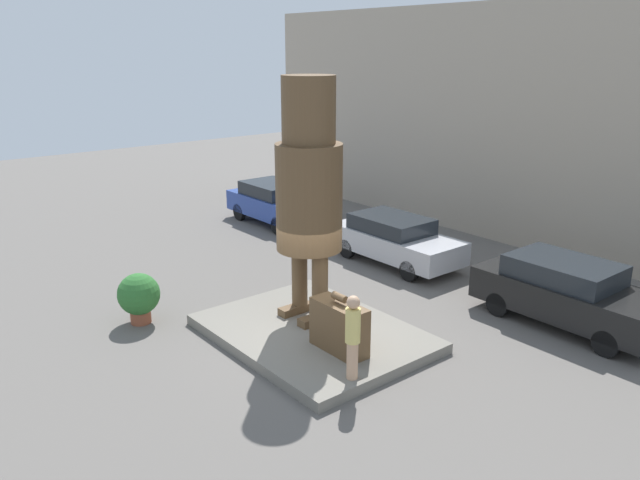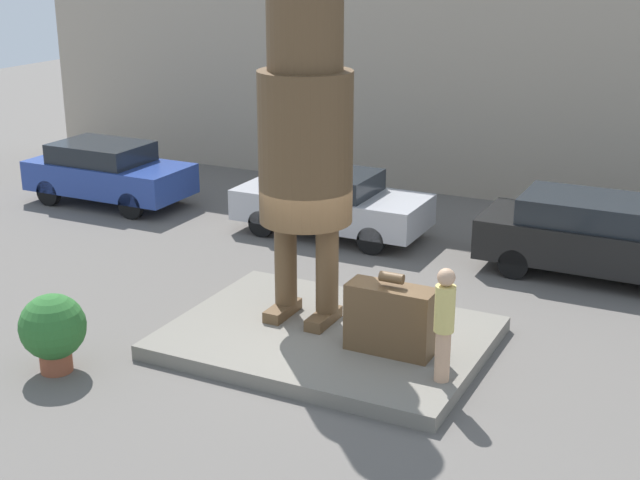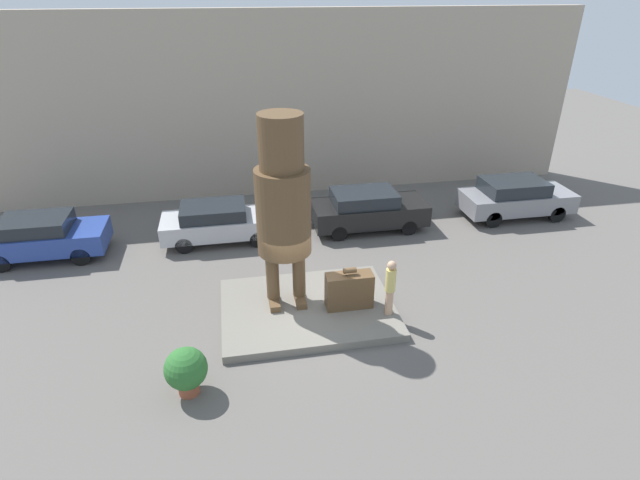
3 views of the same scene
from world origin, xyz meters
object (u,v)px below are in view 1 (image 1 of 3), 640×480
at_px(tourist, 353,334).
at_px(parked_car_blue, 275,202).
at_px(parked_car_silver, 395,239).
at_px(planter_pot, 139,296).
at_px(parked_car_black, 568,292).
at_px(statue_figure, 309,182).
at_px(giant_suitcase, 339,327).

xyz_separation_m(tourist, parked_car_blue, (-10.81, 5.83, -0.37)).
distance_m(parked_car_silver, planter_pot, 7.99).
xyz_separation_m(parked_car_silver, parked_car_black, (5.77, -0.04, 0.06)).
bearing_deg(planter_pot, statue_figure, 48.28).
distance_m(tourist, parked_car_black, 6.10).
xyz_separation_m(parked_car_blue, planter_pot, (5.27, -7.74, -0.12)).
relative_size(giant_suitcase, planter_pot, 1.09).
distance_m(giant_suitcase, parked_car_blue, 11.10).
bearing_deg(parked_car_silver, statue_figure, -68.29).
xyz_separation_m(statue_figure, planter_pot, (-2.74, -3.07, -2.82)).
bearing_deg(tourist, parked_car_silver, 128.17).
bearing_deg(statue_figure, planter_pot, -131.72).
bearing_deg(statue_figure, parked_car_silver, 111.71).
relative_size(tourist, parked_car_black, 0.39).
bearing_deg(giant_suitcase, planter_pot, -151.27).
height_order(statue_figure, parked_car_blue, statue_figure).
height_order(giant_suitcase, parked_car_black, parked_car_black).
bearing_deg(statue_figure, giant_suitcase, -18.77).
height_order(giant_suitcase, parked_car_silver, giant_suitcase).
relative_size(statue_figure, parked_car_silver, 1.30).
bearing_deg(planter_pot, giant_suitcase, 28.73).
distance_m(parked_car_silver, parked_car_black, 5.77).
bearing_deg(parked_car_silver, giant_suitcase, -55.89).
bearing_deg(tourist, parked_car_black, 80.35).
height_order(parked_car_black, planter_pot, parked_car_black).
bearing_deg(tourist, giant_suitcase, 151.49).
distance_m(statue_figure, giant_suitcase, 3.31).
xyz_separation_m(giant_suitcase, parked_car_blue, (-9.77, 5.27, 0.03)).
height_order(giant_suitcase, tourist, tourist).
xyz_separation_m(statue_figure, giant_suitcase, (1.77, -0.60, -2.73)).
relative_size(giant_suitcase, tourist, 0.79).
height_order(giant_suitcase, planter_pot, giant_suitcase).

